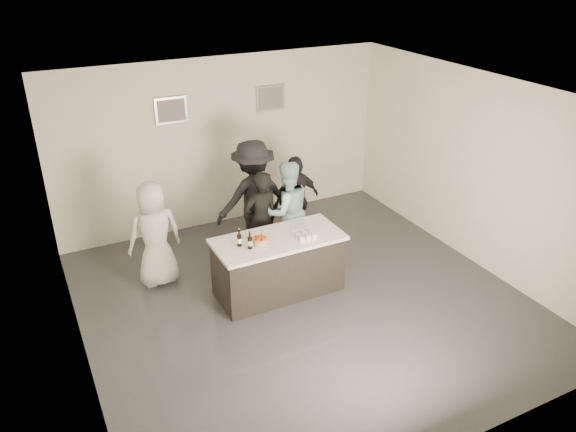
% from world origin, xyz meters
% --- Properties ---
extents(floor, '(6.00, 6.00, 0.00)m').
position_xyz_m(floor, '(0.00, 0.00, 0.00)').
color(floor, '#3D3D42').
rests_on(floor, ground).
extents(ceiling, '(6.00, 6.00, 0.00)m').
position_xyz_m(ceiling, '(0.00, 0.00, 3.00)').
color(ceiling, white).
extents(wall_back, '(6.00, 0.04, 3.00)m').
position_xyz_m(wall_back, '(0.00, 3.00, 1.50)').
color(wall_back, silver).
rests_on(wall_back, ground).
extents(wall_front, '(6.00, 0.04, 3.00)m').
position_xyz_m(wall_front, '(0.00, -3.00, 1.50)').
color(wall_front, silver).
rests_on(wall_front, ground).
extents(wall_left, '(0.04, 6.00, 3.00)m').
position_xyz_m(wall_left, '(-3.00, 0.00, 1.50)').
color(wall_left, silver).
rests_on(wall_left, ground).
extents(wall_right, '(0.04, 6.00, 3.00)m').
position_xyz_m(wall_right, '(3.00, 0.00, 1.50)').
color(wall_right, silver).
rests_on(wall_right, ground).
extents(picture_left, '(0.54, 0.04, 0.44)m').
position_xyz_m(picture_left, '(-0.90, 2.97, 2.20)').
color(picture_left, '#B2B2B7').
rests_on(picture_left, wall_back).
extents(picture_right, '(0.54, 0.04, 0.44)m').
position_xyz_m(picture_right, '(0.90, 2.97, 2.20)').
color(picture_right, '#B2B2B7').
rests_on(picture_right, wall_back).
extents(bar_counter, '(1.86, 0.86, 0.90)m').
position_xyz_m(bar_counter, '(-0.21, 0.39, 0.45)').
color(bar_counter, white).
rests_on(bar_counter, ground).
extents(cake, '(0.21, 0.21, 0.08)m').
position_xyz_m(cake, '(-0.52, 0.35, 0.94)').
color(cake, orange).
rests_on(cake, bar_counter).
extents(beer_bottle_a, '(0.07, 0.07, 0.26)m').
position_xyz_m(beer_bottle_a, '(-0.79, 0.42, 1.03)').
color(beer_bottle_a, black).
rests_on(beer_bottle_a, bar_counter).
extents(beer_bottle_b, '(0.07, 0.07, 0.26)m').
position_xyz_m(beer_bottle_b, '(-0.69, 0.29, 1.03)').
color(beer_bottle_b, black).
rests_on(beer_bottle_b, bar_counter).
extents(tumbler_cluster, '(0.30, 0.30, 0.08)m').
position_xyz_m(tumbler_cluster, '(0.14, 0.25, 0.94)').
color(tumbler_cluster, orange).
rests_on(tumbler_cluster, bar_counter).
extents(candles, '(0.24, 0.08, 0.01)m').
position_xyz_m(candles, '(-0.44, 0.06, 0.90)').
color(candles, pink).
rests_on(candles, bar_counter).
extents(person_main_black, '(0.62, 0.44, 1.61)m').
position_xyz_m(person_main_black, '(-0.13, 1.18, 0.81)').
color(person_main_black, black).
rests_on(person_main_black, ground).
extents(person_main_blue, '(0.82, 0.64, 1.67)m').
position_xyz_m(person_main_blue, '(0.35, 1.24, 0.83)').
color(person_main_blue, '#AFE1E5').
rests_on(person_main_blue, ground).
extents(person_guest_left, '(0.82, 0.55, 1.63)m').
position_xyz_m(person_guest_left, '(-1.72, 1.45, 0.82)').
color(person_guest_left, silver).
rests_on(person_guest_left, ground).
extents(person_guest_right, '(0.97, 0.54, 1.55)m').
position_xyz_m(person_guest_right, '(0.74, 1.66, 0.78)').
color(person_guest_right, black).
rests_on(person_guest_right, ground).
extents(person_guest_back, '(1.25, 0.73, 1.92)m').
position_xyz_m(person_guest_back, '(-0.02, 1.70, 0.96)').
color(person_guest_back, black).
rests_on(person_guest_back, ground).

